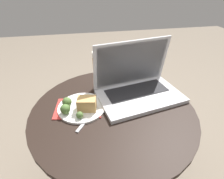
{
  "coord_description": "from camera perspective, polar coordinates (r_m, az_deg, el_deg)",
  "views": [
    {
      "loc": [
        -0.11,
        -0.56,
        0.99
      ],
      "look_at": [
        0.0,
        0.04,
        0.58
      ],
      "focal_mm": 28.0,
      "sensor_mm": 36.0,
      "label": 1
    }
  ],
  "objects": [
    {
      "name": "ground_plane",
      "position": [
        1.14,
        0.26,
        -26.48
      ],
      "size": [
        6.0,
        6.0,
        0.0
      ],
      "primitive_type": "plane",
      "color": "#726656"
    },
    {
      "name": "table",
      "position": [
        0.83,
        0.33,
        -13.28
      ],
      "size": [
        0.69,
        0.69,
        0.51
      ],
      "color": "#515156",
      "rests_on": "ground_plane"
    },
    {
      "name": "napkin",
      "position": [
        0.76,
        -10.92,
        -5.91
      ],
      "size": [
        0.21,
        0.16,
        0.0
      ],
      "color": "#B7332D",
      "rests_on": "table"
    },
    {
      "name": "laptop",
      "position": [
        0.81,
        8.18,
        1.5
      ],
      "size": [
        0.4,
        0.29,
        0.24
      ],
      "color": "silver",
      "rests_on": "table"
    },
    {
      "name": "beer_glass",
      "position": [
        0.82,
        -4.05,
        5.97
      ],
      "size": [
        0.06,
        0.06,
        0.19
      ],
      "color": "gold",
      "rests_on": "table"
    },
    {
      "name": "snack_plate",
      "position": [
        0.74,
        -10.14,
        -5.22
      ],
      "size": [
        0.2,
        0.2,
        0.06
      ],
      "color": "white",
      "rests_on": "table"
    },
    {
      "name": "fork",
      "position": [
        0.71,
        -7.2,
        -8.61
      ],
      "size": [
        0.11,
        0.14,
        0.0
      ],
      "color": "#B2B2B7",
      "rests_on": "table"
    }
  ]
}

